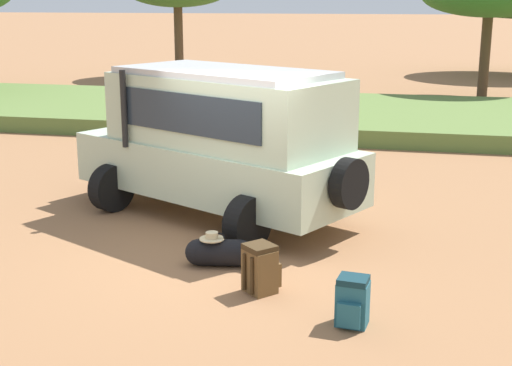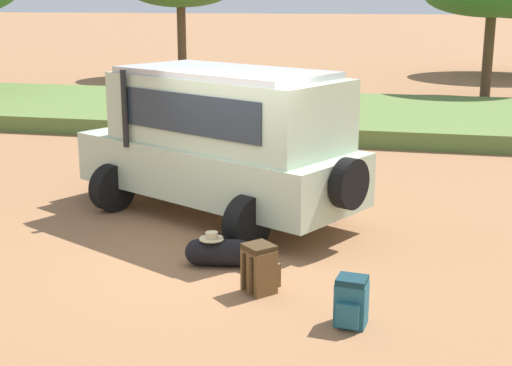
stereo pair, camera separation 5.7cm
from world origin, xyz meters
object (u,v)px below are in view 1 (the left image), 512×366
Objects in this scene: backpack_beside_front_wheel at (261,269)px; duffel_bag_low_black_case at (219,252)px; safari_vehicle at (220,140)px; backpack_cluster_center at (352,302)px.

backpack_beside_front_wheel reaches higher than duffel_bag_low_black_case.
duffel_bag_low_black_case is at bearing -75.20° from safari_vehicle.
backpack_beside_front_wheel is 1.37m from backpack_cluster_center.
backpack_cluster_center is (1.19, -0.68, -0.03)m from backpack_beside_front_wheel.
safari_vehicle is 3.39m from backpack_beside_front_wheel.
backpack_cluster_center is at bearing -29.98° from backpack_beside_front_wheel.
duffel_bag_low_black_case is (-1.92, 1.44, -0.09)m from backpack_cluster_center.
backpack_cluster_center is 2.40m from duffel_bag_low_black_case.
safari_vehicle reaches higher than backpack_cluster_center.
backpack_cluster_center is at bearing -36.77° from duffel_bag_low_black_case.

